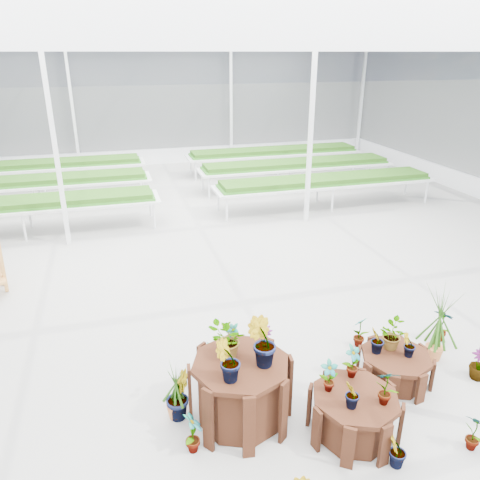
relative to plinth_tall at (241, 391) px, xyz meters
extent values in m
plane|color=gray|center=(0.66, 2.50, -0.41)|extent=(24.00, 24.00, 0.00)
cylinder|color=#35180D|center=(0.00, 0.00, 0.00)|extent=(1.35, 1.35, 0.83)
cylinder|color=#35180D|center=(1.20, -0.60, -0.14)|extent=(1.21, 1.21, 0.55)
cylinder|color=#35180D|center=(2.20, 0.10, -0.20)|extent=(1.11, 1.11, 0.43)
imported|color=#224A11|center=(-0.12, 0.13, 0.65)|extent=(0.56, 0.56, 0.47)
imported|color=#224A11|center=(0.22, -0.10, 0.71)|extent=(0.42, 0.40, 0.60)
imported|color=#224A11|center=(-0.02, 0.26, 0.59)|extent=(0.18, 0.22, 0.36)
imported|color=#224A11|center=(-0.23, -0.28, 0.67)|extent=(0.31, 0.26, 0.51)
imported|color=#224A11|center=(0.93, -0.43, 0.34)|extent=(0.23, 0.17, 0.40)
imported|color=#224A11|center=(1.45, -0.79, 0.37)|extent=(0.28, 0.23, 0.46)
imported|color=#224A11|center=(1.31, -0.28, 0.35)|extent=(0.27, 0.22, 0.43)
imported|color=#224A11|center=(1.05, -0.76, 0.32)|extent=(0.24, 0.25, 0.36)
imported|color=#224A11|center=(1.95, 0.20, 0.22)|extent=(0.28, 0.28, 0.40)
imported|color=#224A11|center=(2.31, 0.03, 0.19)|extent=(0.20, 0.16, 0.35)
imported|color=#224A11|center=(2.20, 0.28, 0.23)|extent=(0.38, 0.42, 0.41)
imported|color=#224A11|center=(-0.65, -0.36, -0.14)|extent=(0.21, 0.29, 0.54)
imported|color=#224A11|center=(-0.72, 0.24, -0.10)|extent=(0.41, 0.44, 0.63)
imported|color=#224A11|center=(1.41, -1.16, -0.20)|extent=(0.29, 0.27, 0.43)
imported|color=#224A11|center=(2.40, -1.18, -0.17)|extent=(0.27, 0.31, 0.49)
imported|color=#224A11|center=(3.36, -0.16, -0.18)|extent=(0.31, 0.31, 0.47)
imported|color=#224A11|center=(3.45, 0.75, -0.13)|extent=(0.32, 0.36, 0.57)
imported|color=#224A11|center=(2.16, 0.98, -0.15)|extent=(0.33, 0.28, 0.53)
imported|color=#224A11|center=(0.66, 1.13, -0.16)|extent=(0.39, 0.39, 0.50)
imported|color=#224A11|center=(-0.17, 0.81, -0.14)|extent=(0.35, 0.32, 0.56)
camera|label=1|loc=(-1.24, -4.36, 3.79)|focal=35.00mm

